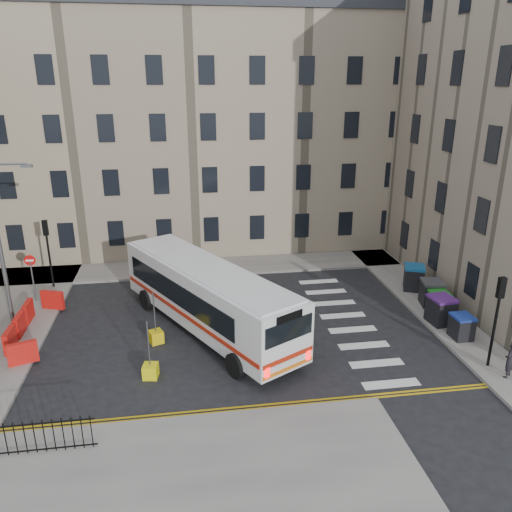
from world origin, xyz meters
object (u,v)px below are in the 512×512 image
object	(u,v)px
wheelie_bin_e	(414,277)
pedestrian	(510,360)
wheelie_bin_d	(431,293)
bollard_yellow	(156,337)
wheelie_bin_b	(441,310)
wheelie_bin_a	(462,327)
bollard_chevron	(151,371)
bus	(207,295)
wheelie_bin_c	(439,303)

from	to	relation	value
wheelie_bin_e	pedestrian	distance (m)	9.36
wheelie_bin_d	bollard_yellow	world-z (taller)	wheelie_bin_d
wheelie_bin_e	wheelie_bin_b	bearing A→B (deg)	-75.32
wheelie_bin_a	wheelie_bin_b	distance (m)	1.64
bollard_yellow	wheelie_bin_d	bearing A→B (deg)	6.76
wheelie_bin_d	wheelie_bin_e	distance (m)	2.22
bollard_chevron	pedestrian	bearing A→B (deg)	-9.33
bollard_yellow	bollard_chevron	xyz separation A→B (m)	(-0.12, -2.98, 0.00)
wheelie_bin_e	bollard_yellow	distance (m)	15.32
wheelie_bin_b	pedestrian	distance (m)	5.03
bus	bollard_chevron	distance (m)	4.99
wheelie_bin_b	bollard_yellow	distance (m)	14.21
wheelie_bin_b	bollard_chevron	xyz separation A→B (m)	(-14.31, -2.61, -0.56)
wheelie_bin_b	pedestrian	world-z (taller)	pedestrian
wheelie_bin_c	pedestrian	distance (m)	5.96
bollard_chevron	wheelie_bin_a	bearing A→B (deg)	3.91
bus	wheelie_bin_a	distance (m)	12.30
bollard_yellow	bollard_chevron	size ratio (longest dim) A/B	1.00
wheelie_bin_d	bollard_yellow	distance (m)	14.88
wheelie_bin_a	wheelie_bin_b	world-z (taller)	wheelie_bin_b
bollard_yellow	bollard_chevron	world-z (taller)	same
wheelie_bin_e	bollard_chevron	world-z (taller)	wheelie_bin_e
bus	wheelie_bin_c	size ratio (longest dim) A/B	9.72
pedestrian	wheelie_bin_b	bearing A→B (deg)	-124.40
wheelie_bin_c	bollard_yellow	size ratio (longest dim) A/B	2.04
wheelie_bin_a	bollard_yellow	distance (m)	14.55
wheelie_bin_c	pedestrian	bearing A→B (deg)	-87.84
bus	wheelie_bin_c	distance (m)	12.15
bollard_yellow	bus	bearing A→B (deg)	20.45
bus	wheelie_bin_d	distance (m)	12.32
bollard_yellow	wheelie_bin_c	bearing A→B (deg)	2.25
pedestrian	wheelie_bin_a	bearing A→B (deg)	-126.01
bus	pedestrian	distance (m)	13.63
wheelie_bin_a	wheelie_bin_b	xyz separation A→B (m)	(-0.21, 1.62, 0.13)
wheelie_bin_c	bollard_yellow	bearing A→B (deg)	-175.04
wheelie_bin_a	pedestrian	xyz separation A→B (m)	(0.15, -3.40, 0.23)
bus	wheelie_bin_c	xyz separation A→B (m)	(12.09, -0.37, -1.14)
wheelie_bin_b	wheelie_bin_d	xyz separation A→B (m)	(0.57, 2.12, -0.01)
wheelie_bin_a	wheelie_bin_d	size ratio (longest dim) A/B	0.80
bus	wheelie_bin_e	distance (m)	12.68
pedestrian	wheelie_bin_e	bearing A→B (deg)	-129.91
bus	wheelie_bin_e	world-z (taller)	bus
bollard_chevron	bus	bearing A→B (deg)	56.02
wheelie_bin_b	wheelie_bin_d	world-z (taller)	wheelie_bin_b
pedestrian	bus	bearing A→B (deg)	-66.23
wheelie_bin_a	bollard_chevron	distance (m)	14.57
wheelie_bin_e	bollard_chevron	xyz separation A→B (m)	(-14.90, -6.95, -0.57)
wheelie_bin_d	bollard_chevron	xyz separation A→B (m)	(-14.88, -4.73, -0.55)
wheelie_bin_b	wheelie_bin_e	bearing A→B (deg)	76.30
bollard_yellow	wheelie_bin_a	bearing A→B (deg)	-7.83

